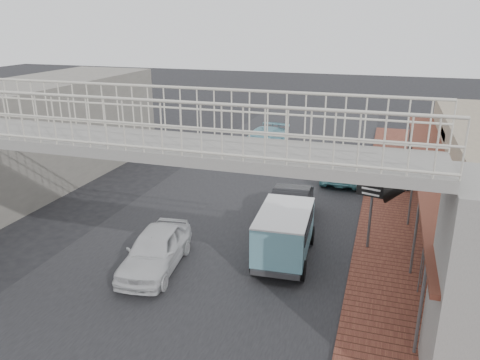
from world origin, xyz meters
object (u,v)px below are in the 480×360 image
Objects in this scene: motorcycle_near at (396,181)px; arrow_sign at (394,190)px; white_hatchback at (155,250)px; angkot_far at (262,142)px; motorcycle_far at (375,184)px; angkot_curb at (346,168)px; angkot_van at (285,228)px; dark_sedan at (289,208)px; street_clock at (438,222)px.

arrow_sign is at bearing 159.84° from motorcycle_near.
white_hatchback is 12.46m from motorcycle_near.
motorcycle_far is (6.95, -5.58, -0.14)m from angkot_far.
angkot_van is at bearing 85.63° from angkot_curb.
angkot_far is at bearing 69.66° from motorcycle_far.
motorcycle_near is 1.11× the size of motorcycle_far.
dark_sedan is 5.34m from motorcycle_far.
dark_sedan is 4.48m from arrow_sign.
white_hatchback is 0.77× the size of angkot_far.
angkot_curb is at bearing 121.52° from arrow_sign.
street_clock is at bearing 0.40° from white_hatchback.
motorcycle_near is (7.88, -4.83, -0.16)m from angkot_far.
angkot_van is at bearing -141.35° from arrow_sign.
angkot_van is 3.88m from arrow_sign.
angkot_far reaches higher than motorcycle_near.
street_clock is (8.87, -13.62, 1.63)m from angkot_far.
angkot_van reaches higher than angkot_curb.
angkot_far is 9.24m from motorcycle_near.
arrow_sign reaches higher than motorcycle_near.
white_hatchback is 2.35× the size of motorcycle_far.
motorcycle_far is at bearing 112.50° from arrow_sign.
dark_sedan is at bearing 47.34° from white_hatchback.
street_clock is (4.62, -0.79, 1.20)m from angkot_van.
dark_sedan is 6.53m from street_clock.
motorcycle_far is (6.64, 9.15, -0.07)m from white_hatchback.
angkot_curb is 0.85× the size of angkot_far.
angkot_curb is 6.39m from angkot_far.
street_clock is (1.91, -8.04, 1.78)m from motorcycle_far.
dark_sedan is 2.51× the size of motorcycle_far.
angkot_van is (-1.15, -9.40, 0.57)m from angkot_curb.
angkot_van is at bearing 137.57° from motorcycle_near.
street_clock reaches higher than angkot_far.
angkot_far is at bearing 104.85° from angkot_van.
angkot_far reaches higher than motorcycle_far.
white_hatchback is 2.12× the size of motorcycle_near.
white_hatchback is at bearing -82.30° from angkot_far.
arrow_sign is at bearing 17.40° from white_hatchback.
angkot_curb is at bearing 42.54° from motorcycle_near.
angkot_curb is 2.61× the size of motorcycle_far.
street_clock is at bearing 168.41° from motorcycle_near.
arrow_sign is (3.39, 1.42, 1.25)m from angkot_van.
arrow_sign reaches higher than dark_sedan.
arrow_sign reaches higher than angkot_far.
motorcycle_far is 0.61× the size of street_clock.
angkot_van is 1.41× the size of street_clock.
street_clock is at bearing -148.19° from motorcycle_far.
angkot_curb is 2.85m from motorcycle_near.
angkot_far is 1.87× the size of street_clock.
angkot_far is (-3.79, 9.88, 0.05)m from dark_sedan.
motorcycle_near is 0.68× the size of street_clock.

